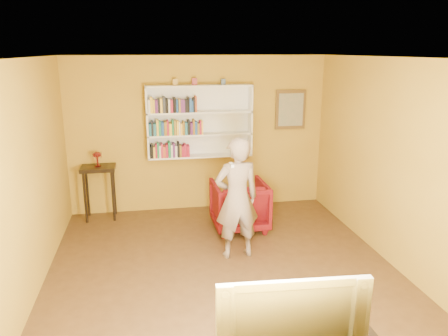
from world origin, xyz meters
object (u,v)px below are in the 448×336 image
(person, at_px, (237,198))
(console_table, at_px, (99,176))
(television, at_px, (290,312))
(ruby_lustre, at_px, (97,156))
(armchair, at_px, (239,205))
(bookshelf, at_px, (199,121))

(person, bearing_deg, console_table, -48.38)
(television, bearing_deg, console_table, 115.56)
(console_table, distance_m, person, 2.67)
(console_table, relative_size, person, 0.54)
(ruby_lustre, distance_m, armchair, 2.48)
(bookshelf, height_order, person, bookshelf)
(bookshelf, relative_size, television, 1.58)
(person, relative_size, television, 1.48)
(console_table, height_order, ruby_lustre, ruby_lustre)
(ruby_lustre, bearing_deg, armchair, -20.65)
(bookshelf, bearing_deg, television, -88.87)
(bookshelf, height_order, ruby_lustre, bookshelf)
(ruby_lustre, xyz_separation_m, armchair, (2.23, -0.84, -0.70))
(bookshelf, xyz_separation_m, person, (0.26, -1.95, -0.75))
(ruby_lustre, height_order, television, television)
(person, bearing_deg, ruby_lustre, -48.38)
(bookshelf, distance_m, console_table, 1.92)
(console_table, xyz_separation_m, person, (1.98, -1.79, 0.09))
(ruby_lustre, height_order, person, person)
(console_table, relative_size, armchair, 1.06)
(armchair, distance_m, television, 3.72)
(armchair, height_order, person, person)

